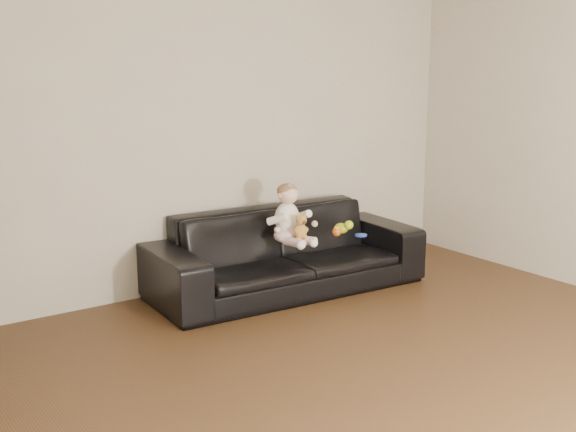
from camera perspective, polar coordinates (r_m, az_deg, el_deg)
floor at (r=4.17m, az=13.11°, el=-14.75°), size 5.50×5.50×0.00m
wall_back at (r=5.93m, az=-6.37°, el=6.71°), size 5.00×0.00×5.00m
sofa at (r=5.91m, az=-0.12°, el=-2.81°), size 2.30×1.00×0.66m
baby at (r=5.71m, az=0.08°, el=-0.10°), size 0.36×0.43×0.48m
teddy_bear at (r=5.61m, az=1.01°, el=-0.89°), size 0.13×0.13×0.20m
toy_green at (r=6.08m, az=4.24°, el=-0.97°), size 0.13×0.14×0.09m
toy_rattle at (r=5.98m, az=3.86°, el=-1.26°), size 0.08×0.08×0.08m
toy_blue_disc at (r=6.02m, az=5.79°, el=-1.52°), size 0.12×0.12×0.01m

